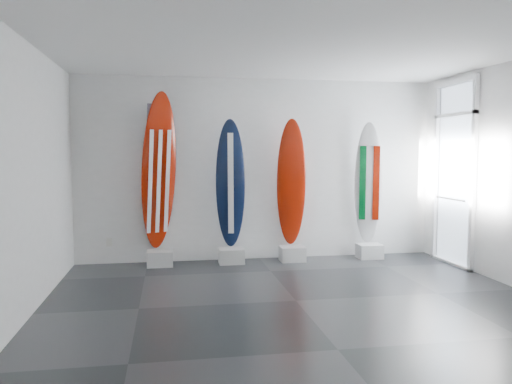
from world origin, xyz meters
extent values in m
plane|color=black|center=(0.00, 0.00, 0.00)|extent=(6.00, 6.00, 0.00)
plane|color=white|center=(0.00, 0.00, 3.00)|extent=(6.00, 6.00, 0.00)
plane|color=white|center=(0.00, 2.50, 1.50)|extent=(6.00, 0.00, 6.00)
plane|color=white|center=(0.00, -2.50, 1.50)|extent=(6.00, 0.00, 6.00)
plane|color=white|center=(-3.00, 0.00, 1.50)|extent=(0.00, 5.00, 5.00)
cube|color=silver|center=(-1.65, 2.18, 0.12)|extent=(0.40, 0.30, 0.24)
ellipsoid|color=maroon|center=(-1.65, 2.28, 1.48)|extent=(0.69, 0.61, 2.49)
cube|color=silver|center=(-0.52, 2.18, 0.12)|extent=(0.40, 0.30, 0.24)
ellipsoid|color=black|center=(-0.52, 2.28, 1.28)|extent=(0.51, 0.34, 2.08)
cube|color=silver|center=(0.49, 2.18, 0.12)|extent=(0.40, 0.30, 0.24)
ellipsoid|color=maroon|center=(0.49, 2.28, 1.28)|extent=(0.53, 0.43, 2.10)
cube|color=silver|center=(1.83, 2.18, 0.12)|extent=(0.40, 0.30, 0.24)
ellipsoid|color=white|center=(1.83, 2.28, 1.27)|extent=(0.51, 0.37, 2.06)
cube|color=silver|center=(-2.45, 2.48, 0.35)|extent=(0.09, 0.02, 0.13)
camera|label=1|loc=(-1.49, -5.81, 1.79)|focal=35.50mm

